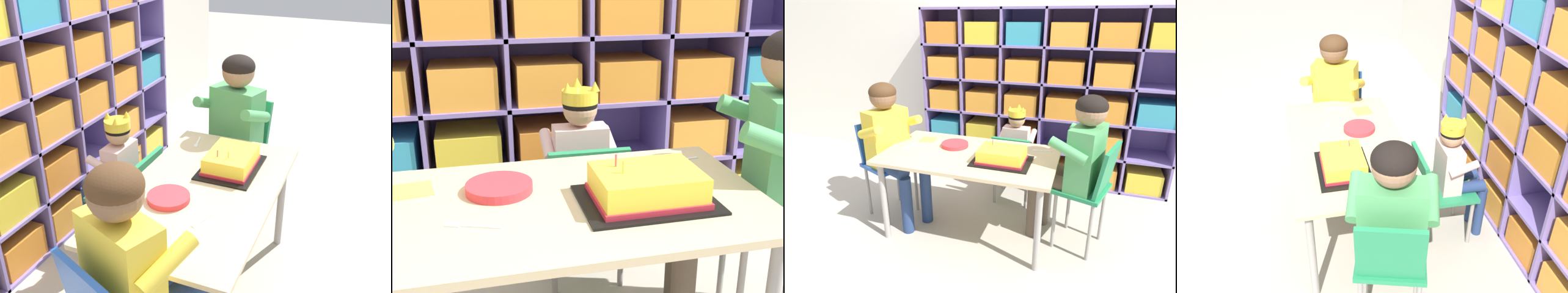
% 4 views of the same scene
% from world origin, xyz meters
% --- Properties ---
extents(ground, '(16.00, 16.00, 0.00)m').
position_xyz_m(ground, '(0.00, 0.00, 0.00)').
color(ground, '#BCB2A3').
extents(storage_cubby_shelf, '(2.27, 0.38, 1.56)m').
position_xyz_m(storage_cubby_shelf, '(0.28, 1.09, 0.76)').
color(storage_cubby_shelf, '#7F6BB2').
rests_on(storage_cubby_shelf, ground).
extents(activity_table, '(1.18, 0.67, 0.61)m').
position_xyz_m(activity_table, '(0.00, 0.00, 0.54)').
color(activity_table, '#D1B789').
rests_on(activity_table, ground).
extents(classroom_chair_blue, '(0.34, 0.35, 0.61)m').
position_xyz_m(classroom_chair_blue, '(0.20, 0.51, 0.37)').
color(classroom_chair_blue, '#238451').
rests_on(classroom_chair_blue, ground).
extents(child_with_crown, '(0.30, 0.31, 0.83)m').
position_xyz_m(child_with_crown, '(0.20, 0.61, 0.51)').
color(child_with_crown, beige).
rests_on(child_with_crown, ground).
extents(classroom_chair_adult_side, '(0.42, 0.43, 0.74)m').
position_xyz_m(classroom_chair_adult_side, '(-0.72, 0.05, 0.46)').
color(classroom_chair_adult_side, '#1E4CA8').
rests_on(classroom_chair_adult_side, ground).
extents(adult_helper_seated, '(0.49, 0.47, 1.05)m').
position_xyz_m(adult_helper_seated, '(-0.61, 0.01, 0.65)').
color(adult_helper_seated, yellow).
rests_on(adult_helper_seated, ground).
extents(classroom_chair_guest_side, '(0.40, 0.40, 0.76)m').
position_xyz_m(classroom_chair_guest_side, '(0.81, 0.06, 0.46)').
color(classroom_chair_guest_side, '#238451').
rests_on(classroom_chair_guest_side, ground).
extents(guest_at_table_side, '(0.47, 0.46, 1.05)m').
position_xyz_m(guest_at_table_side, '(0.70, 0.10, 0.65)').
color(guest_at_table_side, '#4C9E5B').
rests_on(guest_at_table_side, ground).
extents(birthday_cake_on_tray, '(0.38, 0.28, 0.13)m').
position_xyz_m(birthday_cake_on_tray, '(0.24, -0.06, 0.65)').
color(birthday_cake_on_tray, black).
rests_on(birthday_cake_on_tray, activity_table).
extents(paper_plate_stack, '(0.19, 0.19, 0.03)m').
position_xyz_m(paper_plate_stack, '(-0.15, 0.10, 0.62)').
color(paper_plate_stack, '#DB333D').
rests_on(paper_plate_stack, activity_table).
extents(paper_napkin_square, '(0.13, 0.13, 0.00)m').
position_xyz_m(paper_napkin_square, '(-0.40, 0.17, 0.61)').
color(paper_napkin_square, '#F4DB4C').
rests_on(paper_napkin_square, activity_table).
extents(fork_near_cake_tray, '(0.14, 0.06, 0.00)m').
position_xyz_m(fork_near_cake_tray, '(-0.24, -0.10, 0.61)').
color(fork_near_cake_tray, white).
rests_on(fork_near_cake_tray, activity_table).
extents(fork_beside_plate_stack, '(0.04, 0.14, 0.00)m').
position_xyz_m(fork_beside_plate_stack, '(-0.47, -0.01, 0.61)').
color(fork_beside_plate_stack, white).
rests_on(fork_beside_plate_stack, activity_table).
extents(fork_by_napkin, '(0.14, 0.04, 0.00)m').
position_xyz_m(fork_by_napkin, '(0.46, 0.21, 0.61)').
color(fork_by_napkin, white).
rests_on(fork_by_napkin, activity_table).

